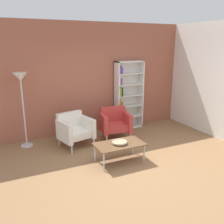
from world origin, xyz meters
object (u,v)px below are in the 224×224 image
object	(u,v)px
coffee_table_low	(120,145)
floor_lamp_torchiere	(21,86)
decorative_bowl	(120,142)
bookshelf_tall	(126,96)
armchair_spare_guest	(75,129)
armchair_by_bookshelf	(115,122)

from	to	relation	value
coffee_table_low	floor_lamp_torchiere	bearing A→B (deg)	134.28
coffee_table_low	decorative_bowl	xyz separation A→B (m)	(-0.00, 0.00, 0.07)
bookshelf_tall	decorative_bowl	bearing A→B (deg)	-121.93
decorative_bowl	floor_lamp_torchiere	xyz separation A→B (m)	(-1.63, 1.67, 1.01)
decorative_bowl	armchair_spare_guest	distance (m)	1.33
bookshelf_tall	coffee_table_low	world-z (taller)	bookshelf_tall
floor_lamp_torchiere	armchair_spare_guest	bearing A→B (deg)	-24.06
armchair_by_bookshelf	floor_lamp_torchiere	distance (m)	2.40
bookshelf_tall	floor_lamp_torchiere	size ratio (longest dim) A/B	1.09
coffee_table_low	armchair_spare_guest	distance (m)	1.33
armchair_by_bookshelf	floor_lamp_torchiere	world-z (taller)	floor_lamp_torchiere
bookshelf_tall	floor_lamp_torchiere	bearing A→B (deg)	-176.19
armchair_by_bookshelf	armchair_spare_guest	distance (m)	1.08
decorative_bowl	floor_lamp_torchiere	world-z (taller)	floor_lamp_torchiere
bookshelf_tall	armchair_spare_guest	distance (m)	1.92
decorative_bowl	armchair_spare_guest	world-z (taller)	armchair_spare_guest
floor_lamp_torchiere	decorative_bowl	bearing A→B (deg)	-45.72
bookshelf_tall	floor_lamp_torchiere	world-z (taller)	bookshelf_tall
armchair_by_bookshelf	armchair_spare_guest	bearing A→B (deg)	-167.15
bookshelf_tall	armchair_spare_guest	size ratio (longest dim) A/B	2.23
coffee_table_low	armchair_by_bookshelf	world-z (taller)	armchair_by_bookshelf
coffee_table_low	armchair_by_bookshelf	xyz separation A→B (m)	(0.50, 1.25, 0.05)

